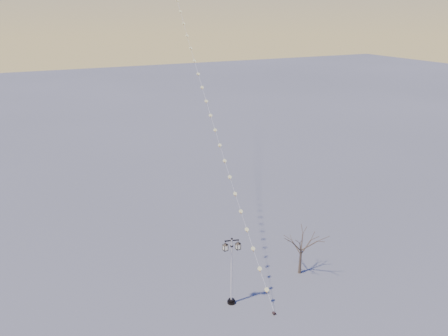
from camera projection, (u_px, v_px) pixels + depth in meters
ground at (250, 304)px, 32.47m from camera, size 300.00×300.00×0.00m
street_lamp at (232, 268)px, 31.54m from camera, size 1.37×0.73×5.53m
bare_tree at (302, 242)px, 35.35m from camera, size 2.53×2.53×4.19m
kite_train at (190, 32)px, 44.88m from camera, size 5.98×44.94×37.37m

